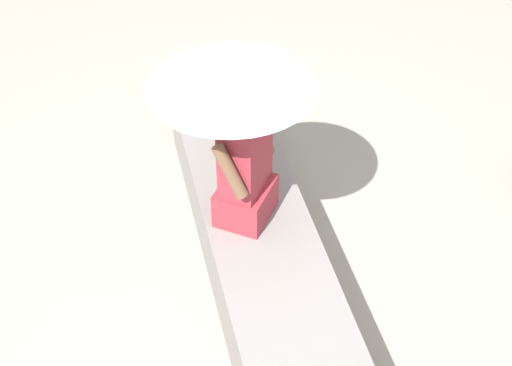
{
  "coord_description": "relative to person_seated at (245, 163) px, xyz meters",
  "views": [
    {
      "loc": [
        -2.81,
        0.74,
        3.44
      ],
      "look_at": [
        0.13,
        0.03,
        0.79
      ],
      "focal_mm": 52.2,
      "sensor_mm": 36.0,
      "label": 1
    }
  ],
  "objects": [
    {
      "name": "stone_bench",
      "position": [
        -0.26,
        -0.06,
        -0.61
      ],
      "size": [
        3.19,
        0.61,
        0.44
      ],
      "primitive_type": "cube",
      "color": "gray",
      "rests_on": "ground"
    },
    {
      "name": "ground_plane",
      "position": [
        -0.26,
        -0.06,
        -0.83
      ],
      "size": [
        14.0,
        14.0,
        0.0
      ],
      "primitive_type": "plane",
      "color": "#9E9384"
    },
    {
      "name": "handbag_black",
      "position": [
        0.64,
        -0.09,
        -0.25
      ],
      "size": [
        0.27,
        0.2,
        0.28
      ],
      "color": "brown",
      "rests_on": "stone_bench"
    },
    {
      "name": "parasol",
      "position": [
        0.04,
        0.06,
        0.59
      ],
      "size": [
        0.9,
        0.9,
        1.11
      ],
      "color": "#B7B7BC",
      "rests_on": "stone_bench"
    },
    {
      "name": "person_seated",
      "position": [
        0.0,
        0.0,
        0.0
      ],
      "size": [
        0.5,
        0.44,
        0.9
      ],
      "color": "#992D38",
      "rests_on": "stone_bench"
    }
  ]
}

